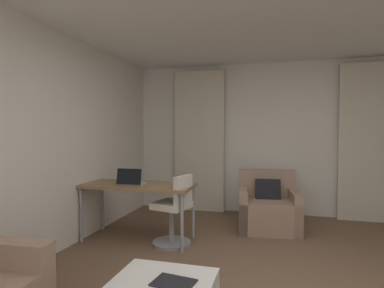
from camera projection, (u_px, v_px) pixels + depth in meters
wall_window at (279, 139)px, 5.43m from camera, size 5.12×0.06×2.60m
wall_left at (19, 143)px, 3.16m from camera, size 0.06×6.12×2.60m
curtain_left_panel at (199, 141)px, 5.66m from camera, size 0.90×0.06×2.50m
curtain_right_panel at (370, 142)px, 4.96m from camera, size 0.90×0.06×2.50m
armchair at (268, 209)px, 4.60m from camera, size 0.92×0.85×0.83m
desk at (138, 189)px, 4.13m from camera, size 1.45×0.62×0.73m
desk_chair at (174, 214)px, 3.94m from camera, size 0.49×0.49×0.88m
laptop at (131, 181)px, 4.05m from camera, size 0.34×0.27×0.22m
magazine_open at (174, 283)px, 2.14m from camera, size 0.31×0.24×0.01m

